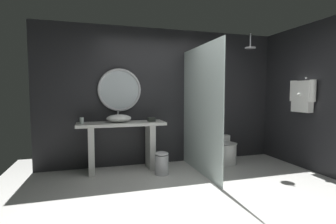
% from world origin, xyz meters
% --- Properties ---
extents(ground_plane, '(5.76, 5.76, 0.00)m').
position_xyz_m(ground_plane, '(0.00, 0.00, 0.00)').
color(ground_plane, silver).
extents(back_wall_panel, '(4.80, 0.10, 2.60)m').
position_xyz_m(back_wall_panel, '(0.00, 1.90, 1.30)').
color(back_wall_panel, '#232326').
rests_on(back_wall_panel, ground_plane).
extents(side_wall_right, '(0.10, 2.47, 2.60)m').
position_xyz_m(side_wall_right, '(2.35, 0.76, 1.30)').
color(side_wall_right, '#232326').
rests_on(side_wall_right, ground_plane).
extents(vanity_counter, '(1.52, 0.52, 0.86)m').
position_xyz_m(vanity_counter, '(-0.90, 1.57, 0.56)').
color(vanity_counter, silver).
rests_on(vanity_counter, ground_plane).
extents(vessel_sink, '(0.44, 0.36, 0.19)m').
position_xyz_m(vessel_sink, '(-0.94, 1.60, 0.93)').
color(vessel_sink, white).
rests_on(vessel_sink, vanity_counter).
extents(tumbler_cup, '(0.07, 0.07, 0.11)m').
position_xyz_m(tumbler_cup, '(-1.56, 1.54, 0.92)').
color(tumbler_cup, silver).
rests_on(tumbler_cup, vanity_counter).
extents(tissue_box, '(0.13, 0.12, 0.08)m').
position_xyz_m(tissue_box, '(-0.37, 1.53, 0.90)').
color(tissue_box, '#282D28').
rests_on(tissue_box, vanity_counter).
extents(round_wall_mirror, '(0.79, 0.04, 0.79)m').
position_xyz_m(round_wall_mirror, '(-0.90, 1.81, 1.43)').
color(round_wall_mirror, '#B7B7BC').
extents(shower_glass_panel, '(0.02, 1.59, 2.17)m').
position_xyz_m(shower_glass_panel, '(0.38, 1.05, 1.09)').
color(shower_glass_panel, silver).
rests_on(shower_glass_panel, ground_plane).
extents(rain_shower_head, '(0.20, 0.20, 0.28)m').
position_xyz_m(rain_shower_head, '(1.51, 1.32, 2.25)').
color(rain_shower_head, '#B7B7BC').
extents(hanging_bathrobe, '(0.20, 0.54, 0.63)m').
position_xyz_m(hanging_bathrobe, '(2.21, 0.74, 1.34)').
color(hanging_bathrobe, '#B7B7BC').
extents(toilet, '(0.40, 0.56, 0.52)m').
position_xyz_m(toilet, '(1.09, 1.47, 0.24)').
color(toilet, white).
rests_on(toilet, ground_plane).
extents(waste_bin, '(0.23, 0.23, 0.39)m').
position_xyz_m(waste_bin, '(-0.28, 1.15, 0.20)').
color(waste_bin, '#B7B7BC').
rests_on(waste_bin, ground_plane).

